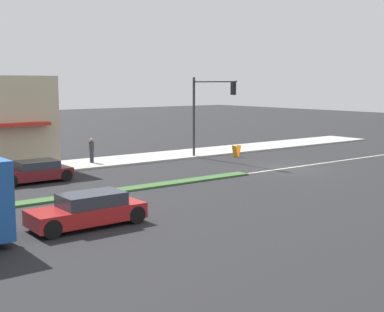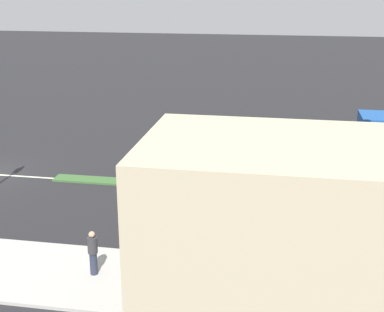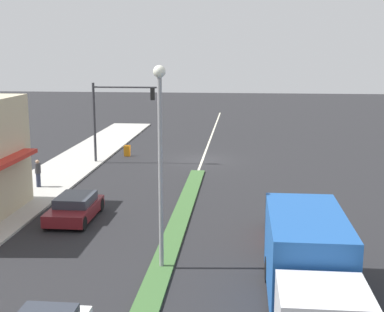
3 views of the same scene
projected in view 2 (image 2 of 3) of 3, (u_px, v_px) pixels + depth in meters
name	position (u px, v px, depth m)	size (l,w,h in m)	color
ground_plane	(333.00, 196.00, 25.38)	(160.00, 160.00, 0.00)	#232326
sidewalk_right	(371.00, 303.00, 16.86)	(4.00, 73.00, 0.12)	#B2AFA8
building_corner_store	(290.00, 240.00, 14.73)	(5.82, 8.10, 5.63)	#C6B793
pedestrian	(93.00, 252.00, 18.18)	(0.34, 0.34, 1.61)	#282D42
hatchback_red	(300.00, 151.00, 30.12)	(1.74, 4.26, 1.25)	#AD1E1E
sedan_maroon	(258.00, 225.00, 21.06)	(1.91, 3.85, 1.16)	maroon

